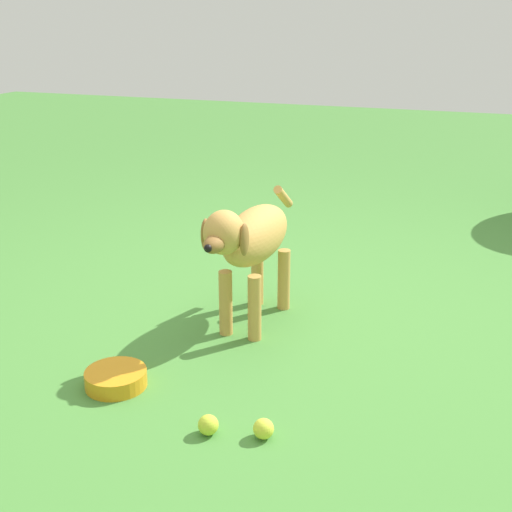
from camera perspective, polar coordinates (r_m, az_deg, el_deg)
ground at (r=2.88m, az=3.67°, el=-6.10°), size 14.00×14.00×0.00m
dog at (r=2.76m, az=-0.40°, el=1.31°), size 0.85×0.22×0.57m
tennis_ball_0 at (r=2.18m, az=0.63°, el=-14.32°), size 0.07×0.07×0.07m
tennis_ball_1 at (r=2.20m, az=-4.04°, el=-13.99°), size 0.07×0.07×0.07m
water_bowl at (r=2.50m, az=-11.70°, el=-10.05°), size 0.22×0.22×0.06m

